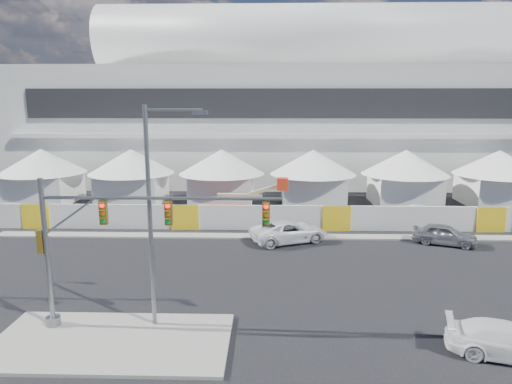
{
  "coord_description": "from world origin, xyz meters",
  "views": [
    {
      "loc": [
        0.63,
        -20.53,
        10.12
      ],
      "look_at": [
        -0.22,
        10.0,
        3.97
      ],
      "focal_mm": 32.0,
      "sensor_mm": 36.0,
      "label": 1
    }
  ],
  "objects_px": {
    "pickup_curb": "(289,231)",
    "pickup_near": "(509,341)",
    "traffic_mast": "(100,244)",
    "boom_lift": "(234,208)",
    "lot_car_a": "(421,214)",
    "streetlight_median": "(155,203)",
    "sedan_silver": "(445,234)"
  },
  "relations": [
    {
      "from": "pickup_curb",
      "to": "lot_car_a",
      "type": "height_order",
      "value": "pickup_curb"
    },
    {
      "from": "streetlight_median",
      "to": "boom_lift",
      "type": "height_order",
      "value": "streetlight_median"
    },
    {
      "from": "pickup_curb",
      "to": "pickup_near",
      "type": "xyz_separation_m",
      "value": [
        8.14,
        -15.02,
        -0.09
      ]
    },
    {
      "from": "pickup_curb",
      "to": "lot_car_a",
      "type": "distance_m",
      "value": 13.1
    },
    {
      "from": "sedan_silver",
      "to": "pickup_curb",
      "type": "height_order",
      "value": "pickup_curb"
    },
    {
      "from": "pickup_curb",
      "to": "boom_lift",
      "type": "distance_m",
      "value": 7.88
    },
    {
      "from": "sedan_silver",
      "to": "boom_lift",
      "type": "bearing_deg",
      "value": 87.87
    },
    {
      "from": "pickup_near",
      "to": "sedan_silver",
      "type": "bearing_deg",
      "value": 4.67
    },
    {
      "from": "boom_lift",
      "to": "streetlight_median",
      "type": "bearing_deg",
      "value": -91.22
    },
    {
      "from": "lot_car_a",
      "to": "boom_lift",
      "type": "relative_size",
      "value": 0.52
    },
    {
      "from": "sedan_silver",
      "to": "lot_car_a",
      "type": "height_order",
      "value": "sedan_silver"
    },
    {
      "from": "streetlight_median",
      "to": "boom_lift",
      "type": "distance_m",
      "value": 20.08
    },
    {
      "from": "lot_car_a",
      "to": "traffic_mast",
      "type": "bearing_deg",
      "value": 165.18
    },
    {
      "from": "traffic_mast",
      "to": "pickup_near",
      "type": "bearing_deg",
      "value": -6.17
    },
    {
      "from": "traffic_mast",
      "to": "boom_lift",
      "type": "bearing_deg",
      "value": 77.63
    },
    {
      "from": "traffic_mast",
      "to": "boom_lift",
      "type": "distance_m",
      "value": 20.35
    },
    {
      "from": "pickup_near",
      "to": "lot_car_a",
      "type": "height_order",
      "value": "pickup_near"
    },
    {
      "from": "lot_car_a",
      "to": "traffic_mast",
      "type": "distance_m",
      "value": 28.32
    },
    {
      "from": "traffic_mast",
      "to": "streetlight_median",
      "type": "xyz_separation_m",
      "value": [
        2.44,
        0.24,
        1.78
      ]
    },
    {
      "from": "pickup_curb",
      "to": "streetlight_median",
      "type": "xyz_separation_m",
      "value": [
        -6.38,
        -12.95,
        5.0
      ]
    },
    {
      "from": "pickup_near",
      "to": "boom_lift",
      "type": "xyz_separation_m",
      "value": [
        -12.64,
        21.49,
        0.3
      ]
    },
    {
      "from": "lot_car_a",
      "to": "traffic_mast",
      "type": "relative_size",
      "value": 0.36
    },
    {
      "from": "pickup_curb",
      "to": "streetlight_median",
      "type": "height_order",
      "value": "streetlight_median"
    },
    {
      "from": "pickup_curb",
      "to": "pickup_near",
      "type": "bearing_deg",
      "value": -174.61
    },
    {
      "from": "pickup_near",
      "to": "lot_car_a",
      "type": "xyz_separation_m",
      "value": [
        3.39,
        21.24,
        -0.06
      ]
    },
    {
      "from": "lot_car_a",
      "to": "streetlight_median",
      "type": "bearing_deg",
      "value": 168.47
    },
    {
      "from": "streetlight_median",
      "to": "pickup_curb",
      "type": "bearing_deg",
      "value": 63.77
    },
    {
      "from": "lot_car_a",
      "to": "sedan_silver",
      "type": "bearing_deg",
      "value": -152.3
    },
    {
      "from": "pickup_curb",
      "to": "lot_car_a",
      "type": "bearing_deg",
      "value": -84.72
    },
    {
      "from": "pickup_near",
      "to": "streetlight_median",
      "type": "height_order",
      "value": "streetlight_median"
    },
    {
      "from": "sedan_silver",
      "to": "traffic_mast",
      "type": "bearing_deg",
      "value": 144.28
    },
    {
      "from": "lot_car_a",
      "to": "traffic_mast",
      "type": "height_order",
      "value": "traffic_mast"
    }
  ]
}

